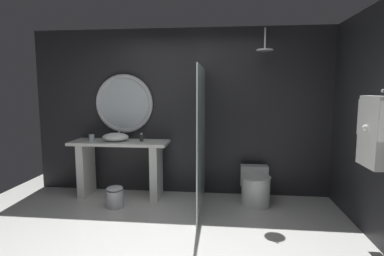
% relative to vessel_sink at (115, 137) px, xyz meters
% --- Properties ---
extents(ground_plane, '(5.76, 5.76, 0.00)m').
position_rel_vessel_sink_xyz_m(ground_plane, '(0.99, -1.56, -0.94)').
color(ground_plane, silver).
extents(back_wall_panel, '(4.80, 0.10, 2.60)m').
position_rel_vessel_sink_xyz_m(back_wall_panel, '(0.99, 0.34, 0.36)').
color(back_wall_panel, '#232326').
rests_on(back_wall_panel, ground_plane).
extents(side_wall_right, '(0.10, 2.47, 2.60)m').
position_rel_vessel_sink_xyz_m(side_wall_right, '(3.34, -0.80, 0.36)').
color(side_wall_right, '#232326').
rests_on(side_wall_right, ground_plane).
extents(vanity_counter, '(1.50, 0.52, 0.87)m').
position_rel_vessel_sink_xyz_m(vanity_counter, '(0.07, 0.01, -0.39)').
color(vanity_counter, silver).
rests_on(vanity_counter, ground_plane).
extents(vessel_sink, '(0.41, 0.33, 0.22)m').
position_rel_vessel_sink_xyz_m(vessel_sink, '(0.00, 0.00, 0.00)').
color(vessel_sink, white).
rests_on(vessel_sink, vanity_counter).
extents(tumbler_cup, '(0.08, 0.08, 0.10)m').
position_rel_vessel_sink_xyz_m(tumbler_cup, '(-0.39, 0.00, -0.02)').
color(tumbler_cup, silver).
rests_on(tumbler_cup, vanity_counter).
extents(soap_dispenser, '(0.06, 0.06, 0.13)m').
position_rel_vessel_sink_xyz_m(soap_dispenser, '(0.40, 0.03, -0.01)').
color(soap_dispenser, '#282D28').
rests_on(soap_dispenser, vanity_counter).
extents(round_wall_mirror, '(0.94, 0.06, 0.94)m').
position_rel_vessel_sink_xyz_m(round_wall_mirror, '(0.07, 0.25, 0.50)').
color(round_wall_mirror, '#B7B7BC').
extents(shower_glass_panel, '(0.02, 1.35, 1.96)m').
position_rel_vessel_sink_xyz_m(shower_glass_panel, '(1.35, -0.38, 0.05)').
color(shower_glass_panel, silver).
rests_on(shower_glass_panel, ground_plane).
extents(rain_shower_head, '(0.23, 0.23, 0.31)m').
position_rel_vessel_sink_xyz_m(rain_shower_head, '(2.20, -0.09, 1.29)').
color(rain_shower_head, '#B7B7BC').
extents(hanging_bathrobe, '(0.20, 0.59, 0.81)m').
position_rel_vessel_sink_xyz_m(hanging_bathrobe, '(3.20, -1.15, 0.32)').
color(hanging_bathrobe, '#B7B7BC').
extents(toilet, '(0.43, 0.61, 0.51)m').
position_rel_vessel_sink_xyz_m(toilet, '(2.12, -0.09, -0.68)').
color(toilet, white).
rests_on(toilet, ground_plane).
extents(waste_bin, '(0.23, 0.23, 0.31)m').
position_rel_vessel_sink_xyz_m(waste_bin, '(0.14, -0.46, -0.78)').
color(waste_bin, '#B7B7BC').
rests_on(waste_bin, ground_plane).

